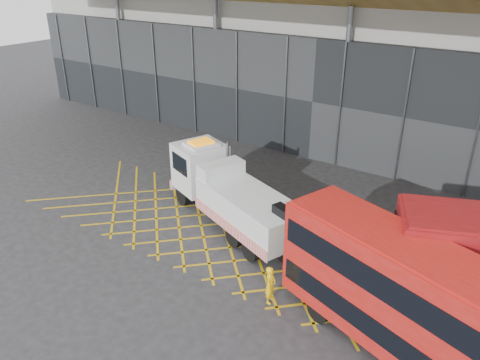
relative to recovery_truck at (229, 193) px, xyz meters
The scene contains 6 objects.
ground_plane 3.32m from the recovery_truck, 156.70° to the right, with size 120.00×120.00×0.00m, color #28282B.
road_markings 2.49m from the recovery_truck, 38.70° to the right, with size 24.76×7.16×0.01m.
construction_building 18.75m from the recovery_truck, 92.26° to the left, with size 55.00×23.97×18.00m.
recovery_truck is the anchor object (origin of this frame).
bus_towed 11.41m from the recovery_truck, 21.16° to the right, with size 10.91×5.79×4.36m.
worker 6.55m from the recovery_truck, 39.79° to the right, with size 0.59×0.39×1.62m, color yellow.
Camera 1 is at (15.07, -15.98, 12.39)m, focal length 35.00 mm.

